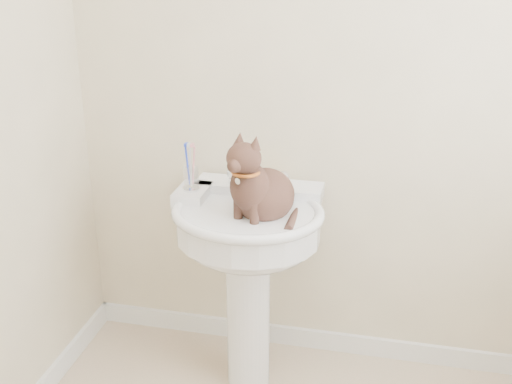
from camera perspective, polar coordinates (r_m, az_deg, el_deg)
The scene contains 7 objects.
wall_back at distance 2.51m, azimuth 7.74°, elevation 10.27°, with size 2.20×0.00×2.50m, color #C1B293, non-canonical shape.
baseboard_back at distance 2.99m, azimuth 6.51°, elevation -13.00°, with size 2.20×0.02×0.09m, color white.
pedestal_sink at distance 2.48m, azimuth -0.75°, elevation -4.54°, with size 0.60×0.58×0.82m.
faucet at distance 2.52m, azimuth 0.06°, elevation 1.32°, with size 0.28×0.12×0.14m.
soap_bar at distance 2.60m, azimuth 1.40°, elevation 1.36°, with size 0.09×0.06×0.03m, color yellow.
toothbrush_cup at distance 2.51m, azimuth -5.80°, elevation 1.29°, with size 0.07×0.07×0.19m.
cat at distance 2.35m, azimuth 0.45°, elevation 0.16°, with size 0.25×0.31×0.45m.
Camera 1 is at (0.21, -1.34, 1.76)m, focal length 45.00 mm.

